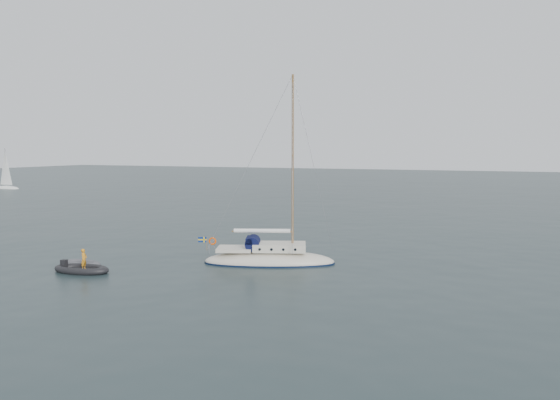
% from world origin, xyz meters
% --- Properties ---
extents(ground, '(300.00, 300.00, 0.00)m').
position_xyz_m(ground, '(0.00, 0.00, 0.00)').
color(ground, black).
rests_on(ground, ground).
extents(sailboat, '(8.44, 2.53, 12.02)m').
position_xyz_m(sailboat, '(-0.94, 2.18, 0.91)').
color(sailboat, beige).
rests_on(sailboat, ground).
extents(dinghy, '(2.68, 1.21, 0.38)m').
position_xyz_m(dinghy, '(-11.05, -2.92, 0.17)').
color(dinghy, '#4D4D52').
rests_on(dinghy, ground).
extents(rib, '(3.45, 1.57, 1.39)m').
position_xyz_m(rib, '(-10.00, -4.08, 0.21)').
color(rib, black).
rests_on(rib, ground).
extents(distant_yacht_a, '(5.63, 3.00, 7.46)m').
position_xyz_m(distant_yacht_a, '(-67.85, 41.16, 3.19)').
color(distant_yacht_a, white).
rests_on(distant_yacht_a, ground).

